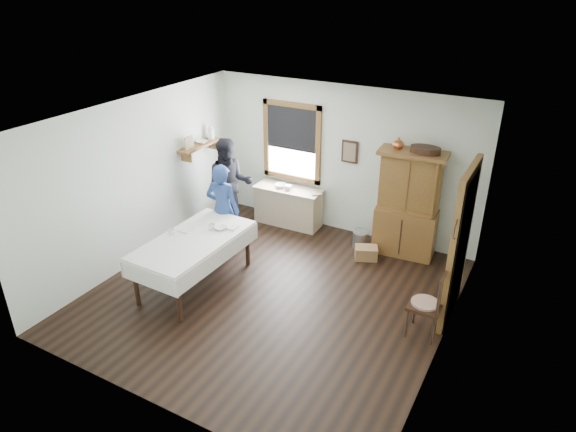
{
  "coord_description": "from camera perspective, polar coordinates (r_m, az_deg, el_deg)",
  "views": [
    {
      "loc": [
        3.33,
        -5.53,
        4.46
      ],
      "look_at": [
        0.11,
        0.3,
        1.22
      ],
      "focal_mm": 32.0,
      "sensor_mm": 36.0,
      "label": 1
    }
  ],
  "objects": [
    {
      "name": "window",
      "position": [
        9.52,
        0.43,
        8.66
      ],
      "size": [
        1.18,
        0.07,
        1.48
      ],
      "color": "white",
      "rests_on": "room"
    },
    {
      "name": "room",
      "position": [
        7.16,
        -1.95,
        0.22
      ],
      "size": [
        5.01,
        5.01,
        2.7
      ],
      "color": "black",
      "rests_on": "ground"
    },
    {
      "name": "shelf_bowl",
      "position": [
        9.53,
        -9.59,
        8.12
      ],
      "size": [
        0.22,
        0.22,
        0.05
      ],
      "primitive_type": "imported",
      "color": "white",
      "rests_on": "wall_shelf"
    },
    {
      "name": "table_cup_b",
      "position": [
        7.98,
        -12.85,
        -1.73
      ],
      "size": [
        0.13,
        0.13,
        0.1
      ],
      "primitive_type": "imported",
      "rotation": [
        0.0,
        0.0,
        0.39
      ],
      "color": "white",
      "rests_on": "dining_table"
    },
    {
      "name": "figure_dark",
      "position": [
        9.46,
        -6.48,
        3.08
      ],
      "size": [
        0.99,
        0.95,
        1.61
      ],
      "primitive_type": "imported",
      "rotation": [
        0.0,
        0.0,
        0.61
      ],
      "color": "black",
      "rests_on": "room"
    },
    {
      "name": "wall_shelf",
      "position": [
        9.52,
        -9.62,
        7.96
      ],
      "size": [
        0.24,
        1.0,
        0.44
      ],
      "color": "brown",
      "rests_on": "room"
    },
    {
      "name": "table_bowl",
      "position": [
        8.02,
        -7.51,
        -1.29
      ],
      "size": [
        0.27,
        0.27,
        0.05
      ],
      "primitive_type": "imported",
      "rotation": [
        0.0,
        0.0,
        -0.36
      ],
      "color": "white",
      "rests_on": "dining_table"
    },
    {
      "name": "woman_blue",
      "position": [
        8.63,
        -7.22,
        0.29
      ],
      "size": [
        0.59,
        0.43,
        1.5
      ],
      "primitive_type": "imported",
      "rotation": [
        0.0,
        0.0,
        3.28
      ],
      "color": "navy",
      "rests_on": "room"
    },
    {
      "name": "counter_bowl",
      "position": [
        9.61,
        -0.8,
        3.39
      ],
      "size": [
        0.26,
        0.26,
        0.07
      ],
      "primitive_type": "imported",
      "rotation": [
        0.0,
        0.0,
        -0.3
      ],
      "color": "white",
      "rests_on": "work_counter"
    },
    {
      "name": "table_cup_a",
      "position": [
        8.03,
        -8.46,
        -1.18
      ],
      "size": [
        0.15,
        0.15,
        0.09
      ],
      "primitive_type": "imported",
      "rotation": [
        0.0,
        0.0,
        -0.36
      ],
      "color": "white",
      "rests_on": "dining_table"
    },
    {
      "name": "spindle_chair",
      "position": [
        7.05,
        15.07,
        -9.26
      ],
      "size": [
        0.47,
        0.47,
        1.0
      ],
      "primitive_type": "cube",
      "rotation": [
        0.0,
        0.0,
        0.02
      ],
      "color": "#341E12",
      "rests_on": "room"
    },
    {
      "name": "counter_book",
      "position": [
        9.35,
        2.55,
        2.56
      ],
      "size": [
        0.25,
        0.26,
        0.02
      ],
      "primitive_type": "imported",
      "rotation": [
        0.0,
        0.0,
        0.67
      ],
      "color": "#7D6C53",
      "rests_on": "work_counter"
    },
    {
      "name": "china_hutch",
      "position": [
        8.71,
        13.15,
        1.26
      ],
      "size": [
        1.12,
        0.59,
        1.84
      ],
      "primitive_type": "cube",
      "rotation": [
        0.0,
        0.0,
        0.08
      ],
      "color": "brown",
      "rests_on": "room"
    },
    {
      "name": "pail",
      "position": [
        9.13,
        8.01,
        -2.56
      ],
      "size": [
        0.28,
        0.28,
        0.28
      ],
      "primitive_type": "cube",
      "rotation": [
        0.0,
        0.0,
        0.1
      ],
      "color": "#9A9DA2",
      "rests_on": "room"
    },
    {
      "name": "doorway",
      "position": [
        7.23,
        18.7,
        -2.65
      ],
      "size": [
        0.09,
        1.14,
        2.22
      ],
      "color": "#443D31",
      "rests_on": "room"
    },
    {
      "name": "work_counter",
      "position": [
        9.73,
        0.03,
        1.11
      ],
      "size": [
        1.3,
        0.53,
        0.74
      ],
      "primitive_type": "cube",
      "rotation": [
        0.0,
        0.0,
        0.03
      ],
      "color": "tan",
      "rests_on": "room"
    },
    {
      "name": "framed_picture",
      "position": [
        9.08,
        6.86,
        7.08
      ],
      "size": [
        0.3,
        0.04,
        0.4
      ],
      "primitive_type": "cube",
      "color": "#341E12",
      "rests_on": "room"
    },
    {
      "name": "dining_table",
      "position": [
        8.01,
        -10.3,
        -4.98
      ],
      "size": [
        1.09,
        2.0,
        0.79
      ],
      "primitive_type": "cube",
      "rotation": [
        0.0,
        0.0,
        -0.02
      ],
      "color": "white",
      "rests_on": "room"
    },
    {
      "name": "wicker_basket",
      "position": [
        8.78,
        8.67,
        -4.06
      ],
      "size": [
        0.45,
        0.39,
        0.22
      ],
      "primitive_type": "cube",
      "rotation": [
        0.0,
        0.0,
        0.42
      ],
      "color": "olive",
      "rests_on": "room"
    },
    {
      "name": "rug_beater",
      "position": [
        6.5,
        18.35,
        -0.39
      ],
      "size": [
        0.01,
        0.27,
        0.27
      ],
      "primitive_type": "torus",
      "rotation": [
        0.0,
        1.57,
        0.0
      ],
      "color": "black",
      "rests_on": "room"
    }
  ]
}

